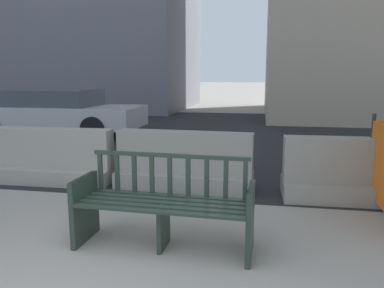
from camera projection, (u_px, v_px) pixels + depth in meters
The scene contains 6 objects.
street_asphalt at pixel (215, 133), 10.86m from camera, with size 120.00×12.00×0.01m, color black.
street_bench at pixel (164, 207), 3.57m from camera, with size 1.71×0.58×0.88m.
jersey_barrier_centre at pixel (184, 165), 5.51m from camera, with size 2.03×0.77×0.84m.
jersey_barrier_left at pixel (50, 160), 5.85m from camera, with size 2.01×0.71×0.84m.
jersey_barrier_right at pixel (360, 175), 4.94m from camera, with size 2.02×0.74×0.84m.
car_sedan_mid at pixel (56, 112), 10.41m from camera, with size 4.72×1.91×1.26m.
Camera 1 is at (1.29, -1.98, 1.63)m, focal length 35.00 mm.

